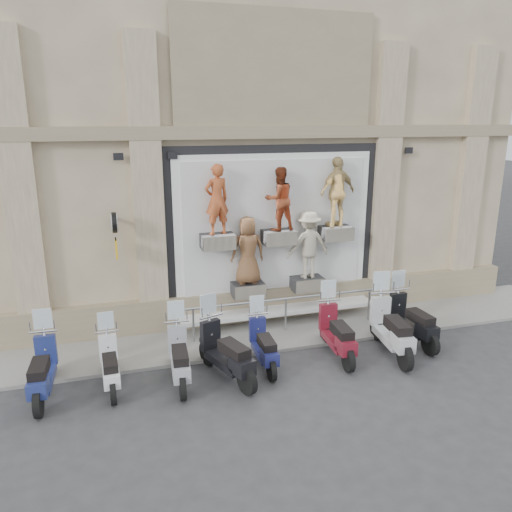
% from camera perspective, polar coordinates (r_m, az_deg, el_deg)
% --- Properties ---
extents(ground, '(90.00, 90.00, 0.00)m').
position_cam_1_polar(ground, '(10.97, 7.05, -12.81)').
color(ground, '#303033').
rests_on(ground, ground).
extents(sidewalk, '(16.00, 2.20, 0.08)m').
position_cam_1_polar(sidewalk, '(12.69, 3.22, -8.40)').
color(sidewalk, gray).
rests_on(sidewalk, ground).
extents(building, '(14.00, 8.60, 12.00)m').
position_cam_1_polar(building, '(16.31, -2.64, 18.39)').
color(building, '#CAB693').
rests_on(building, ground).
extents(shop_vitrine, '(5.60, 0.83, 4.30)m').
position_cam_1_polar(shop_vitrine, '(12.56, 2.84, 2.65)').
color(shop_vitrine, black).
rests_on(shop_vitrine, ground).
extents(guard_rail, '(5.06, 0.10, 0.93)m').
position_cam_1_polar(guard_rail, '(12.44, 3.40, -6.79)').
color(guard_rail, '#9EA0A5').
rests_on(guard_rail, ground).
extents(clock_sign_bracket, '(0.10, 0.80, 1.02)m').
position_cam_1_polar(clock_sign_bracket, '(11.50, -15.84, 2.99)').
color(clock_sign_bracket, black).
rests_on(clock_sign_bracket, ground).
extents(scooter_a, '(0.64, 1.94, 1.56)m').
position_cam_1_polar(scooter_a, '(10.44, -23.37, -10.79)').
color(scooter_a, navy).
rests_on(scooter_a, ground).
extents(scooter_b, '(0.56, 1.73, 1.39)m').
position_cam_1_polar(scooter_b, '(10.35, -16.44, -10.85)').
color(scooter_b, silver).
rests_on(scooter_b, ground).
extents(scooter_c, '(0.69, 1.91, 1.52)m').
position_cam_1_polar(scooter_c, '(10.24, -8.79, -10.26)').
color(scooter_c, '#8E919A').
rests_on(scooter_c, ground).
extents(scooter_d, '(1.22, 2.11, 1.65)m').
position_cam_1_polar(scooter_d, '(10.23, -3.47, -9.73)').
color(scooter_d, black).
rests_on(scooter_d, ground).
extents(scooter_e, '(0.58, 1.76, 1.41)m').
position_cam_1_polar(scooter_e, '(10.73, 0.86, -9.11)').
color(scooter_e, navy).
rests_on(scooter_e, ground).
extents(scooter_f, '(0.74, 2.00, 1.59)m').
position_cam_1_polar(scooter_f, '(11.27, 9.27, -7.60)').
color(scooter_f, maroon).
rests_on(scooter_f, ground).
extents(scooter_g, '(0.92, 2.22, 1.75)m').
position_cam_1_polar(scooter_g, '(11.61, 15.28, -6.83)').
color(scooter_g, '#A4A7AB').
rests_on(scooter_g, ground).
extents(scooter_h, '(0.66, 1.99, 1.60)m').
position_cam_1_polar(scooter_h, '(12.36, 17.48, -5.99)').
color(scooter_h, black).
rests_on(scooter_h, ground).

